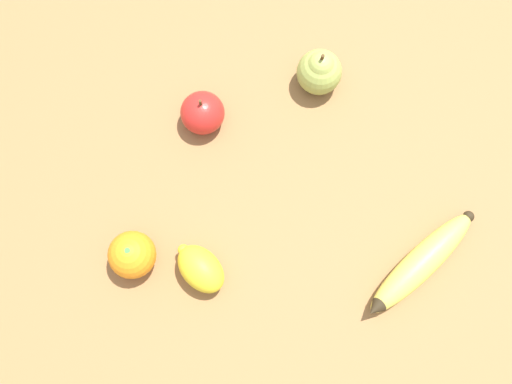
{
  "coord_description": "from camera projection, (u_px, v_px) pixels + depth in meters",
  "views": [
    {
      "loc": [
        -0.1,
        -0.18,
        0.89
      ],
      "look_at": [
        -0.02,
        0.05,
        0.03
      ],
      "focal_mm": 42.0,
      "sensor_mm": 36.0,
      "label": 1
    }
  ],
  "objects": [
    {
      "name": "lemon",
      "position": [
        201.0,
        269.0,
        0.86
      ],
      "size": [
        0.08,
        0.1,
        0.05
      ],
      "rotation": [
        0.0,
        0.0,
        2.0
      ],
      "color": "yellow",
      "rests_on": "ground_plane"
    },
    {
      "name": "orange",
      "position": [
        132.0,
        255.0,
        0.86
      ],
      "size": [
        0.07,
        0.07,
        0.07
      ],
      "color": "orange",
      "rests_on": "ground_plane"
    },
    {
      "name": "ground_plane",
      "position": [
        280.0,
        222.0,
        0.91
      ],
      "size": [
        3.0,
        3.0,
        0.0
      ],
      "primitive_type": "plane",
      "color": "olive"
    },
    {
      "name": "banana",
      "position": [
        421.0,
        263.0,
        0.87
      ],
      "size": [
        0.21,
        0.13,
        0.04
      ],
      "rotation": [
        0.0,
        0.0,
        3.56
      ],
      "color": "#DBCC4C",
      "rests_on": "ground_plane"
    },
    {
      "name": "pear",
      "position": [
        319.0,
        71.0,
        0.93
      ],
      "size": [
        0.07,
        0.07,
        0.09
      ],
      "color": "#99A84C",
      "rests_on": "ground_plane"
    },
    {
      "name": "apple",
      "position": [
        202.0,
        113.0,
        0.92
      ],
      "size": [
        0.07,
        0.07,
        0.07
      ],
      "color": "red",
      "rests_on": "ground_plane"
    }
  ]
}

